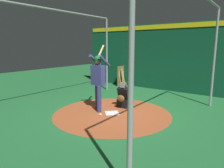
{
  "coord_description": "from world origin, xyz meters",
  "views": [
    {
      "loc": [
        5.05,
        3.71,
        2.12
      ],
      "look_at": [
        0.0,
        0.0,
        0.95
      ],
      "focal_mm": 33.08,
      "sensor_mm": 36.0,
      "label": 1
    }
  ],
  "objects_px": {
    "catcher": "(124,97)",
    "baseball_1": "(131,116)",
    "home_plate": "(112,113)",
    "bat_rack": "(122,76)",
    "baseball_0": "(100,115)",
    "batter": "(98,77)"
  },
  "relations": [
    {
      "from": "batter",
      "to": "bat_rack",
      "type": "height_order",
      "value": "batter"
    },
    {
      "from": "home_plate",
      "to": "batter",
      "type": "xyz_separation_m",
      "value": [
        -0.0,
        -0.56,
        1.09
      ]
    },
    {
      "from": "batter",
      "to": "catcher",
      "type": "distance_m",
      "value": 1.2
    },
    {
      "from": "baseball_0",
      "to": "baseball_1",
      "type": "distance_m",
      "value": 0.92
    },
    {
      "from": "batter",
      "to": "bat_rack",
      "type": "bearing_deg",
      "value": -156.63
    },
    {
      "from": "bat_rack",
      "to": "baseball_0",
      "type": "relative_size",
      "value": 14.2
    },
    {
      "from": "bat_rack",
      "to": "baseball_1",
      "type": "bearing_deg",
      "value": 36.34
    },
    {
      "from": "catcher",
      "to": "baseball_1",
      "type": "bearing_deg",
      "value": 44.31
    },
    {
      "from": "home_plate",
      "to": "baseball_0",
      "type": "xyz_separation_m",
      "value": [
        0.4,
        -0.14,
        0.03
      ]
    },
    {
      "from": "baseball_1",
      "to": "batter",
      "type": "bearing_deg",
      "value": -87.75
    },
    {
      "from": "home_plate",
      "to": "bat_rack",
      "type": "relative_size",
      "value": 0.4
    },
    {
      "from": "batter",
      "to": "catcher",
      "type": "height_order",
      "value": "batter"
    },
    {
      "from": "home_plate",
      "to": "bat_rack",
      "type": "height_order",
      "value": "bat_rack"
    },
    {
      "from": "catcher",
      "to": "baseball_0",
      "type": "height_order",
      "value": "catcher"
    },
    {
      "from": "batter",
      "to": "baseball_0",
      "type": "distance_m",
      "value": 1.21
    },
    {
      "from": "batter",
      "to": "home_plate",
      "type": "bearing_deg",
      "value": 89.91
    },
    {
      "from": "batter",
      "to": "baseball_1",
      "type": "bearing_deg",
      "value": 92.25
    },
    {
      "from": "home_plate",
      "to": "catcher",
      "type": "distance_m",
      "value": 0.86
    },
    {
      "from": "batter",
      "to": "baseball_0",
      "type": "xyz_separation_m",
      "value": [
        0.41,
        0.42,
        -1.06
      ]
    },
    {
      "from": "home_plate",
      "to": "baseball_0",
      "type": "distance_m",
      "value": 0.43
    },
    {
      "from": "catcher",
      "to": "baseball_1",
      "type": "xyz_separation_m",
      "value": [
        0.74,
        0.72,
        -0.31
      ]
    },
    {
      "from": "bat_rack",
      "to": "baseball_0",
      "type": "height_order",
      "value": "bat_rack"
    }
  ]
}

